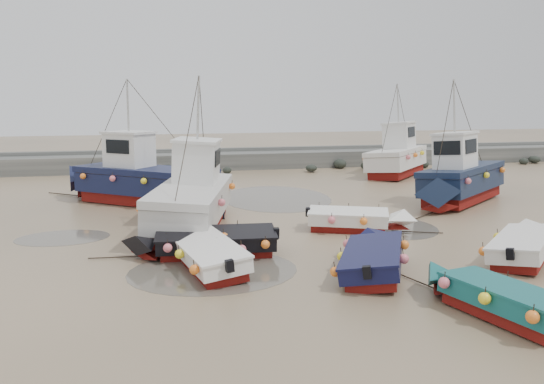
{
  "coord_description": "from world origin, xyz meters",
  "views": [
    {
      "loc": [
        -5.48,
        -17.38,
        5.44
      ],
      "look_at": [
        -0.91,
        4.27,
        1.4
      ],
      "focal_mm": 35.0,
      "sensor_mm": 36.0,
      "label": 1
    }
  ],
  "objects_px": {
    "dinghy_2": "(493,293)",
    "cabin_boat_0": "(136,177)",
    "person": "(220,219)",
    "dinghy_3": "(527,242)",
    "cabin_boat_3": "(401,155)",
    "dinghy_1": "(376,254)",
    "cabin_boat_1": "(193,195)",
    "dinghy_0": "(205,249)",
    "dinghy_4": "(205,240)",
    "cabin_boat_2": "(460,177)",
    "dinghy_5": "(357,217)"
  },
  "relations": [
    {
      "from": "dinghy_2",
      "to": "cabin_boat_2",
      "type": "height_order",
      "value": "cabin_boat_2"
    },
    {
      "from": "cabin_boat_0",
      "to": "cabin_boat_3",
      "type": "xyz_separation_m",
      "value": [
        17.52,
        6.21,
        0.05
      ]
    },
    {
      "from": "dinghy_4",
      "to": "cabin_boat_2",
      "type": "relative_size",
      "value": 0.8
    },
    {
      "from": "dinghy_4",
      "to": "cabin_boat_2",
      "type": "xyz_separation_m",
      "value": [
        13.38,
        6.26,
        0.83
      ]
    },
    {
      "from": "cabin_boat_3",
      "to": "dinghy_4",
      "type": "bearing_deg",
      "value": -88.81
    },
    {
      "from": "dinghy_0",
      "to": "dinghy_4",
      "type": "height_order",
      "value": "same"
    },
    {
      "from": "dinghy_3",
      "to": "dinghy_4",
      "type": "height_order",
      "value": "same"
    },
    {
      "from": "dinghy_0",
      "to": "dinghy_3",
      "type": "bearing_deg",
      "value": -20.29
    },
    {
      "from": "dinghy_2",
      "to": "person",
      "type": "height_order",
      "value": "dinghy_2"
    },
    {
      "from": "dinghy_0",
      "to": "cabin_boat_3",
      "type": "xyz_separation_m",
      "value": [
        14.93,
        17.11,
        0.85
      ]
    },
    {
      "from": "dinghy_5",
      "to": "dinghy_2",
      "type": "bearing_deg",
      "value": 23.5
    },
    {
      "from": "dinghy_4",
      "to": "cabin_boat_1",
      "type": "xyz_separation_m",
      "value": [
        -0.14,
        4.27,
        0.79
      ]
    },
    {
      "from": "dinghy_4",
      "to": "cabin_boat_1",
      "type": "bearing_deg",
      "value": 6.1
    },
    {
      "from": "cabin_boat_2",
      "to": "dinghy_5",
      "type": "bearing_deg",
      "value": 82.97
    },
    {
      "from": "cabin_boat_0",
      "to": "person",
      "type": "height_order",
      "value": "cabin_boat_0"
    },
    {
      "from": "dinghy_4",
      "to": "dinghy_5",
      "type": "relative_size",
      "value": 1.23
    },
    {
      "from": "dinghy_1",
      "to": "cabin_boat_1",
      "type": "bearing_deg",
      "value": 153.17
    },
    {
      "from": "cabin_boat_2",
      "to": "cabin_boat_3",
      "type": "relative_size",
      "value": 1.11
    },
    {
      "from": "dinghy_1",
      "to": "cabin_boat_1",
      "type": "relative_size",
      "value": 0.56
    },
    {
      "from": "dinghy_0",
      "to": "cabin_boat_1",
      "type": "distance_m",
      "value": 5.34
    },
    {
      "from": "dinghy_1",
      "to": "cabin_boat_3",
      "type": "relative_size",
      "value": 0.79
    },
    {
      "from": "dinghy_2",
      "to": "cabin_boat_0",
      "type": "height_order",
      "value": "cabin_boat_0"
    },
    {
      "from": "dinghy_5",
      "to": "cabin_boat_0",
      "type": "bearing_deg",
      "value": -109.45
    },
    {
      "from": "cabin_boat_2",
      "to": "dinghy_0",
      "type": "bearing_deg",
      "value": 80.85
    },
    {
      "from": "dinghy_3",
      "to": "dinghy_5",
      "type": "bearing_deg",
      "value": 179.9
    },
    {
      "from": "dinghy_3",
      "to": "cabin_boat_0",
      "type": "relative_size",
      "value": 0.56
    },
    {
      "from": "dinghy_5",
      "to": "cabin_boat_3",
      "type": "height_order",
      "value": "cabin_boat_3"
    },
    {
      "from": "dinghy_2",
      "to": "person",
      "type": "xyz_separation_m",
      "value": [
        -5.57,
        11.77,
        -0.56
      ]
    },
    {
      "from": "dinghy_1",
      "to": "cabin_boat_2",
      "type": "xyz_separation_m",
      "value": [
        8.27,
        9.01,
        0.82
      ]
    },
    {
      "from": "dinghy_0",
      "to": "person",
      "type": "relative_size",
      "value": 3.81
    },
    {
      "from": "dinghy_2",
      "to": "dinghy_0",
      "type": "bearing_deg",
      "value": 122.91
    },
    {
      "from": "dinghy_1",
      "to": "person",
      "type": "relative_size",
      "value": 3.42
    },
    {
      "from": "dinghy_3",
      "to": "cabin_boat_3",
      "type": "relative_size",
      "value": 0.7
    },
    {
      "from": "cabin_boat_1",
      "to": "dinghy_2",
      "type": "bearing_deg",
      "value": -44.01
    },
    {
      "from": "dinghy_2",
      "to": "cabin_boat_0",
      "type": "bearing_deg",
      "value": 101.66
    },
    {
      "from": "dinghy_2",
      "to": "person",
      "type": "distance_m",
      "value": 13.03
    },
    {
      "from": "dinghy_0",
      "to": "person",
      "type": "distance_m",
      "value": 6.41
    },
    {
      "from": "dinghy_1",
      "to": "person",
      "type": "height_order",
      "value": "dinghy_1"
    },
    {
      "from": "dinghy_2",
      "to": "dinghy_4",
      "type": "height_order",
      "value": "same"
    },
    {
      "from": "dinghy_4",
      "to": "dinghy_5",
      "type": "bearing_deg",
      "value": -67.31
    },
    {
      "from": "person",
      "to": "cabin_boat_2",
      "type": "bearing_deg",
      "value": 167.96
    },
    {
      "from": "dinghy_4",
      "to": "cabin_boat_3",
      "type": "bearing_deg",
      "value": -38.38
    },
    {
      "from": "person",
      "to": "cabin_boat_3",
      "type": "bearing_deg",
      "value": -158.4
    },
    {
      "from": "dinghy_4",
      "to": "person",
      "type": "bearing_deg",
      "value": -7.37
    },
    {
      "from": "dinghy_0",
      "to": "cabin_boat_1",
      "type": "relative_size",
      "value": 0.63
    },
    {
      "from": "dinghy_4",
      "to": "cabin_boat_0",
      "type": "height_order",
      "value": "cabin_boat_0"
    },
    {
      "from": "dinghy_3",
      "to": "cabin_boat_1",
      "type": "relative_size",
      "value": 0.5
    },
    {
      "from": "dinghy_3",
      "to": "cabin_boat_2",
      "type": "height_order",
      "value": "cabin_boat_2"
    },
    {
      "from": "dinghy_0",
      "to": "person",
      "type": "height_order",
      "value": "dinghy_0"
    },
    {
      "from": "dinghy_1",
      "to": "cabin_boat_0",
      "type": "distance_m",
      "value": 14.88
    }
  ]
}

